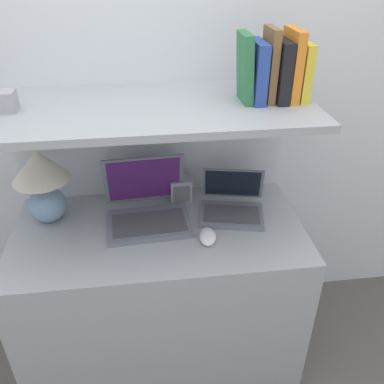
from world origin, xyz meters
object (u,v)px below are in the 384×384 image
at_px(computer_mouse, 208,236).
at_px(router_box, 181,189).
at_px(laptop_small, 232,205).
at_px(book_orange, 291,65).
at_px(laptop_large, 147,208).
at_px(book_black, 280,70).
at_px(shelf_gadget, 2,101).
at_px(table_lamp, 42,180).
at_px(book_green, 245,68).
at_px(book_yellow, 302,71).
at_px(book_blue, 257,72).
at_px(book_brown, 269,65).

relative_size(computer_mouse, router_box, 1.06).
relative_size(laptop_small, book_orange, 1.25).
distance_m(laptop_large, router_box, 0.20).
bearing_deg(book_black, shelf_gadget, 180.00).
relative_size(table_lamp, book_green, 1.34).
distance_m(laptop_small, book_black, 0.59).
xyz_separation_m(laptop_small, router_box, (-0.21, 0.13, 0.02)).
distance_m(book_yellow, book_blue, 0.17).
height_order(table_lamp, computer_mouse, table_lamp).
bearing_deg(laptop_small, book_blue, -7.63).
relative_size(router_box, shelf_gadget, 1.19).
bearing_deg(computer_mouse, book_green, 48.86).
bearing_deg(table_lamp, laptop_large, -6.82).
height_order(book_blue, book_green, book_green).
distance_m(book_yellow, book_green, 0.21).
bearing_deg(book_green, shelf_gadget, 180.00).
height_order(table_lamp, book_orange, book_orange).
bearing_deg(router_box, laptop_small, -32.19).
height_order(laptop_small, book_black, book_black).
xyz_separation_m(book_brown, book_blue, (-0.04, 0.00, -0.02)).
bearing_deg(computer_mouse, book_black, 31.64).
bearing_deg(shelf_gadget, book_black, 0.00).
distance_m(book_orange, book_green, 0.17).
distance_m(table_lamp, book_yellow, 1.09).
distance_m(laptop_small, router_box, 0.25).
height_order(table_lamp, laptop_small, table_lamp).
bearing_deg(laptop_large, book_yellow, -0.71).
xyz_separation_m(laptop_small, book_green, (0.02, -0.01, 0.59)).
distance_m(book_orange, book_brown, 0.08).
bearing_deg(computer_mouse, laptop_small, 53.21).
bearing_deg(book_yellow, book_green, 180.00).
relative_size(laptop_large, book_blue, 1.69).
xyz_separation_m(book_orange, book_black, (-0.04, 0.00, -0.02)).
bearing_deg(book_yellow, router_box, 162.29).
bearing_deg(laptop_small, router_box, 147.81).
bearing_deg(table_lamp, book_orange, -3.37).
xyz_separation_m(router_box, book_blue, (0.27, -0.14, 0.56)).
height_order(laptop_small, router_box, laptop_small).
xyz_separation_m(book_black, book_green, (-0.13, 0.00, 0.01)).
bearing_deg(book_brown, book_green, 180.00).
bearing_deg(shelf_gadget, laptop_large, 0.90).
distance_m(table_lamp, book_black, 1.01).
bearing_deg(book_green, laptop_small, 152.56).
distance_m(computer_mouse, book_blue, 0.65).
bearing_deg(book_brown, computer_mouse, -144.22).
height_order(table_lamp, shelf_gadget, shelf_gadget).
bearing_deg(book_yellow, laptop_large, 179.29).
distance_m(table_lamp, computer_mouse, 0.70).
distance_m(laptop_large, computer_mouse, 0.29).
bearing_deg(shelf_gadget, table_lamp, 44.01).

